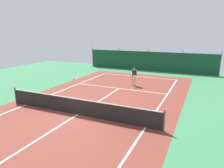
{
  "coord_description": "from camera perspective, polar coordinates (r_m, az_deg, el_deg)",
  "views": [
    {
      "loc": [
        6.53,
        -9.43,
        4.71
      ],
      "look_at": [
        0.24,
        4.36,
        0.9
      ],
      "focal_mm": 32.86,
      "sensor_mm": 36.0,
      "label": 1
    }
  ],
  "objects": [
    {
      "name": "tennis_net",
      "position": [
        12.22,
        -9.61,
        -6.2
      ],
      "size": [
        10.12,
        0.1,
        1.1
      ],
      "color": "black",
      "rests_on": "ground"
    },
    {
      "name": "tennis_ball_near_player",
      "position": [
        16.24,
        -16.7,
        -3.24
      ],
      "size": [
        0.07,
        0.07,
        0.07
      ],
      "primitive_type": "sphere",
      "color": "#CCDB33",
      "rests_on": "ground"
    },
    {
      "name": "parked_car",
      "position": [
        29.54,
        12.78,
        6.23
      ],
      "size": [
        2.32,
        4.35,
        1.68
      ],
      "rotation": [
        0.0,
        0.0,
        3.24
      ],
      "color": "navy",
      "rests_on": "ground"
    },
    {
      "name": "tennis_player",
      "position": [
        18.65,
        6.11,
        2.43
      ],
      "size": [
        0.56,
        0.83,
        1.64
      ],
      "rotation": [
        0.0,
        0.0,
        3.56
      ],
      "color": "#D8AD8C",
      "rests_on": "ground"
    },
    {
      "name": "water_bottle",
      "position": [
        21.11,
        -10.59,
        1.3
      ],
      "size": [
        0.08,
        0.08,
        0.24
      ],
      "primitive_type": "cylinder",
      "color": "#D84C38",
      "rests_on": "ground"
    },
    {
      "name": "court_surface",
      "position": [
        12.4,
        -9.51,
        -8.4
      ],
      "size": [
        11.02,
        26.6,
        0.01
      ],
      "color": "brown",
      "rests_on": "ground"
    },
    {
      "name": "back_fence",
      "position": [
        27.02,
        10.29,
        5.27
      ],
      "size": [
        16.3,
        0.98,
        2.7
      ],
      "color": "#14472D",
      "rests_on": "ground"
    },
    {
      "name": "ground_plane",
      "position": [
        12.4,
        -9.51,
        -8.42
      ],
      "size": [
        36.0,
        36.0,
        0.0
      ],
      "primitive_type": "plane",
      "color": "#387A4C"
    }
  ]
}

